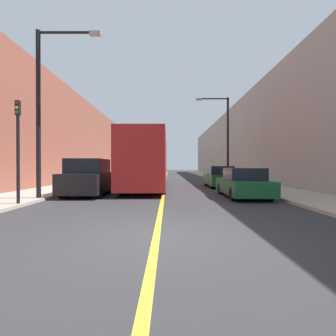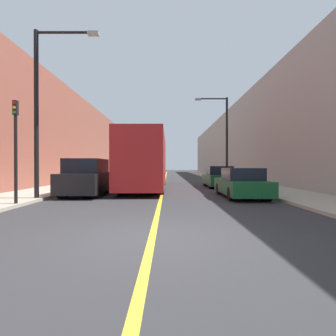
{
  "view_description": "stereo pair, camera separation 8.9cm",
  "coord_description": "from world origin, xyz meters",
  "px_view_note": "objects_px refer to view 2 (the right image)",
  "views": [
    {
      "loc": [
        0.26,
        -5.62,
        1.55
      ],
      "look_at": [
        0.26,
        14.99,
        1.4
      ],
      "focal_mm": 28.0,
      "sensor_mm": 36.0,
      "label": 1
    },
    {
      "loc": [
        0.34,
        -5.62,
        1.55
      ],
      "look_at": [
        0.26,
        14.99,
        1.4
      ],
      "focal_mm": 28.0,
      "sensor_mm": 36.0,
      "label": 2
    }
  ],
  "objects_px": {
    "bus": "(147,161)",
    "street_lamp_right": "(225,133)",
    "traffic_light": "(17,147)",
    "parked_suv_left": "(89,179)",
    "car_right_mid": "(220,178)",
    "street_lamp_left": "(44,102)",
    "car_right_near": "(243,184)"
  },
  "relations": [
    {
      "from": "bus",
      "to": "car_right_mid",
      "type": "height_order",
      "value": "bus"
    },
    {
      "from": "street_lamp_right",
      "to": "traffic_light",
      "type": "distance_m",
      "value": 17.13
    },
    {
      "from": "street_lamp_right",
      "to": "car_right_mid",
      "type": "bearing_deg",
      "value": -107.14
    },
    {
      "from": "bus",
      "to": "street_lamp_left",
      "type": "height_order",
      "value": "street_lamp_left"
    },
    {
      "from": "street_lamp_right",
      "to": "traffic_light",
      "type": "xyz_separation_m",
      "value": [
        -10.72,
        -13.18,
        -2.17
      ]
    },
    {
      "from": "traffic_light",
      "to": "parked_suv_left",
      "type": "bearing_deg",
      "value": 68.94
    },
    {
      "from": "car_right_mid",
      "to": "traffic_light",
      "type": "height_order",
      "value": "traffic_light"
    },
    {
      "from": "street_lamp_right",
      "to": "traffic_light",
      "type": "relative_size",
      "value": 1.91
    },
    {
      "from": "car_right_near",
      "to": "street_lamp_right",
      "type": "relative_size",
      "value": 0.59
    },
    {
      "from": "street_lamp_right",
      "to": "traffic_light",
      "type": "bearing_deg",
      "value": -129.13
    },
    {
      "from": "car_right_mid",
      "to": "street_lamp_right",
      "type": "height_order",
      "value": "street_lamp_right"
    },
    {
      "from": "parked_suv_left",
      "to": "traffic_light",
      "type": "xyz_separation_m",
      "value": [
        -1.52,
        -3.94,
        1.38
      ]
    },
    {
      "from": "bus",
      "to": "car_right_mid",
      "type": "xyz_separation_m",
      "value": [
        5.23,
        1.43,
        -1.18
      ]
    },
    {
      "from": "car_right_near",
      "to": "street_lamp_left",
      "type": "distance_m",
      "value": 10.08
    },
    {
      "from": "street_lamp_left",
      "to": "traffic_light",
      "type": "relative_size",
      "value": 1.92
    },
    {
      "from": "car_right_near",
      "to": "traffic_light",
      "type": "relative_size",
      "value": 1.12
    },
    {
      "from": "parked_suv_left",
      "to": "traffic_light",
      "type": "height_order",
      "value": "traffic_light"
    },
    {
      "from": "parked_suv_left",
      "to": "traffic_light",
      "type": "distance_m",
      "value": 4.45
    },
    {
      "from": "car_right_near",
      "to": "car_right_mid",
      "type": "relative_size",
      "value": 1.01
    },
    {
      "from": "bus",
      "to": "traffic_light",
      "type": "relative_size",
      "value": 2.89
    },
    {
      "from": "car_right_mid",
      "to": "street_lamp_left",
      "type": "height_order",
      "value": "street_lamp_left"
    },
    {
      "from": "traffic_light",
      "to": "bus",
      "type": "bearing_deg",
      "value": 61.44
    },
    {
      "from": "car_right_mid",
      "to": "traffic_light",
      "type": "xyz_separation_m",
      "value": [
        -9.54,
        -9.34,
        1.57
      ]
    },
    {
      "from": "bus",
      "to": "street_lamp_right",
      "type": "relative_size",
      "value": 1.51
    },
    {
      "from": "street_lamp_right",
      "to": "car_right_near",
      "type": "bearing_deg",
      "value": -97.24
    },
    {
      "from": "bus",
      "to": "street_lamp_right",
      "type": "distance_m",
      "value": 8.69
    },
    {
      "from": "bus",
      "to": "traffic_light",
      "type": "height_order",
      "value": "traffic_light"
    },
    {
      "from": "parked_suv_left",
      "to": "street_lamp_right",
      "type": "height_order",
      "value": "street_lamp_right"
    },
    {
      "from": "bus",
      "to": "car_right_mid",
      "type": "relative_size",
      "value": 2.6
    },
    {
      "from": "street_lamp_right",
      "to": "parked_suv_left",
      "type": "bearing_deg",
      "value": -134.91
    },
    {
      "from": "parked_suv_left",
      "to": "car_right_near",
      "type": "bearing_deg",
      "value": -6.62
    },
    {
      "from": "car_right_mid",
      "to": "street_lamp_left",
      "type": "relative_size",
      "value": 0.58
    }
  ]
}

